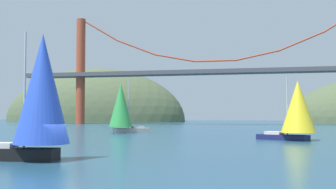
# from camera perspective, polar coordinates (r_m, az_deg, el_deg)

# --- Properties ---
(ground_plane) EXTENTS (360.00, 360.00, 0.00)m
(ground_plane) POSITION_cam_1_polar(r_m,az_deg,el_deg) (28.73, -14.42, -8.98)
(ground_plane) COLOR navy
(headland_left) EXTENTS (76.99, 44.00, 44.35)m
(headland_left) POSITION_cam_1_polar(r_m,az_deg,el_deg) (174.27, -10.25, -3.71)
(headland_left) COLOR #4C5B3D
(headland_left) RESTS_ON ground_plane
(suspension_bridge) EXTENTS (121.24, 6.00, 33.57)m
(suspension_bridge) POSITION_cam_1_polar(r_m,az_deg,el_deg) (121.80, 6.55, 3.38)
(suspension_bridge) COLOR #A34228
(suspension_bridge) RESTS_ON ground_plane
(sailboat_green_sail) EXTENTS (7.12, 6.63, 9.10)m
(sailboat_green_sail) POSITION_cam_1_polar(r_m,az_deg,el_deg) (69.02, -6.44, -1.71)
(sailboat_green_sail) COLOR #B7B2A8
(sailboat_green_sail) RESTS_ON ground_plane
(sailboat_yellow_sail) EXTENTS (7.71, 5.84, 7.74)m
(sailboat_yellow_sail) POSITION_cam_1_polar(r_m,az_deg,el_deg) (51.59, 17.40, -1.91)
(sailboat_yellow_sail) COLOR #191E4C
(sailboat_yellow_sail) RESTS_ON ground_plane
(sailboat_blue_spinnaker) EXTENTS (6.85, 4.07, 8.88)m
(sailboat_blue_spinnaker) POSITION_cam_1_polar(r_m,az_deg,el_deg) (29.47, -17.28, 0.15)
(sailboat_blue_spinnaker) COLOR black
(sailboat_blue_spinnaker) RESTS_ON ground_plane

